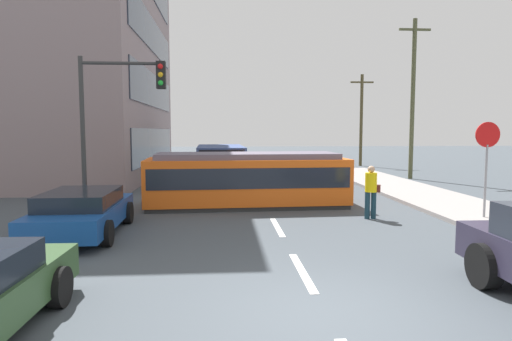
{
  "coord_description": "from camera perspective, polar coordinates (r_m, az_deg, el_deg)",
  "views": [
    {
      "loc": [
        -1.52,
        -6.3,
        2.76
      ],
      "look_at": [
        -0.48,
        7.82,
        1.47
      ],
      "focal_mm": 30.84,
      "sensor_mm": 36.0,
      "label": 1
    }
  ],
  "objects": [
    {
      "name": "sidewalk_curb_right",
      "position": [
        15.09,
        29.49,
        -5.75
      ],
      "size": [
        3.2,
        36.0,
        0.14
      ],
      "primitive_type": "cube",
      "color": "gray",
      "rests_on": "ground"
    },
    {
      "name": "parked_sedan_mid",
      "position": [
        12.55,
        -21.59,
        -4.97
      ],
      "size": [
        2.14,
        4.43,
        1.19
      ],
      "color": "#154591",
      "rests_on": "ground"
    },
    {
      "name": "city_bus",
      "position": [
        24.66,
        -4.63,
        1.31
      ],
      "size": [
        2.69,
        5.97,
        1.91
      ],
      "color": "#374B82",
      "rests_on": "ground"
    },
    {
      "name": "corner_building",
      "position": [
        29.68,
        -27.89,
        14.78
      ],
      "size": [
        14.79,
        16.47,
        16.0
      ],
      "color": "gray",
      "rests_on": "ground"
    },
    {
      "name": "traffic_light_mast",
      "position": [
        14.35,
        -17.73,
        7.93
      ],
      "size": [
        2.63,
        0.33,
        5.02
      ],
      "color": "#333333",
      "rests_on": "ground"
    },
    {
      "name": "lane_stripe_1",
      "position": [
        8.87,
        6.02,
        -12.92
      ],
      "size": [
        0.16,
        2.4,
        0.01
      ],
      "primitive_type": "cube",
      "color": "silver",
      "rests_on": "ground"
    },
    {
      "name": "utility_pole_mid",
      "position": [
        26.7,
        19.67,
        9.01
      ],
      "size": [
        1.8,
        0.24,
        8.98
      ],
      "color": "#4D5034",
      "rests_on": "ground"
    },
    {
      "name": "lane_stripe_3",
      "position": [
        22.18,
        -0.27,
        -1.93
      ],
      "size": [
        0.16,
        2.4,
        0.01
      ],
      "primitive_type": "cube",
      "color": "silver",
      "rests_on": "ground"
    },
    {
      "name": "lane_stripe_4",
      "position": [
        28.13,
        -1.11,
        -0.42
      ],
      "size": [
        0.16,
        2.4,
        0.01
      ],
      "primitive_type": "cube",
      "color": "silver",
      "rests_on": "ground"
    },
    {
      "name": "ground_plane",
      "position": [
        16.6,
        1.09,
        -4.37
      ],
      "size": [
        120.0,
        120.0,
        0.0
      ],
      "primitive_type": "plane",
      "color": "#424950"
    },
    {
      "name": "lane_stripe_2",
      "position": [
        12.69,
        2.78,
        -7.35
      ],
      "size": [
        0.16,
        2.4,
        0.01
      ],
      "primitive_type": "cube",
      "color": "silver",
      "rests_on": "ground"
    },
    {
      "name": "utility_pole_far",
      "position": [
        35.36,
        13.5,
        6.61
      ],
      "size": [
        1.8,
        0.24,
        7.08
      ],
      "color": "#4E4429",
      "rests_on": "ground"
    },
    {
      "name": "stop_sign",
      "position": [
        14.9,
        27.78,
        2.42
      ],
      "size": [
        0.76,
        0.07,
        2.88
      ],
      "color": "gray",
      "rests_on": "sidewalk_curb_right"
    },
    {
      "name": "streetcar_tram",
      "position": [
        16.08,
        -1.18,
        -1.06
      ],
      "size": [
        7.32,
        2.84,
        1.95
      ],
      "color": "orange",
      "rests_on": "ground"
    },
    {
      "name": "pedestrian_crossing",
      "position": [
        14.19,
        14.7,
        -2.32
      ],
      "size": [
        0.51,
        0.36,
        1.67
      ],
      "color": "#173441",
      "rests_on": "ground"
    }
  ]
}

